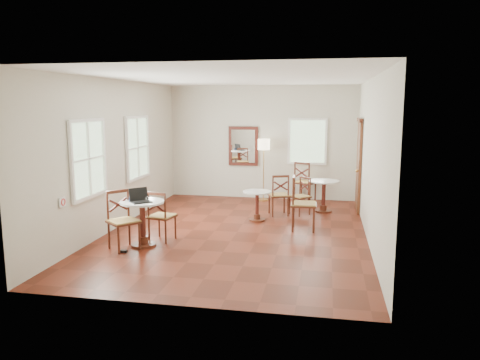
% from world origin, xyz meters
% --- Properties ---
extents(ground, '(7.00, 7.00, 0.00)m').
position_xyz_m(ground, '(0.00, 0.00, 0.00)').
color(ground, '#571C0F').
rests_on(ground, ground).
extents(room_shell, '(5.02, 7.02, 3.01)m').
position_xyz_m(room_shell, '(-0.06, 0.27, 1.89)').
color(room_shell, beige).
rests_on(room_shell, ground).
extents(cafe_table_near, '(0.78, 0.78, 0.82)m').
position_xyz_m(cafe_table_near, '(-1.48, -1.21, 0.51)').
color(cafe_table_near, '#4D2113').
rests_on(cafe_table_near, ground).
extents(cafe_table_mid, '(0.62, 0.62, 0.65)m').
position_xyz_m(cafe_table_mid, '(0.25, 0.99, 0.40)').
color(cafe_table_mid, '#4D2113').
rests_on(cafe_table_mid, ground).
extents(cafe_table_back, '(0.71, 0.71, 0.75)m').
position_xyz_m(cafe_table_back, '(1.66, 2.10, 0.46)').
color(cafe_table_back, '#4D2113').
rests_on(cafe_table_back, ground).
extents(chair_near_a, '(0.51, 0.51, 0.94)m').
position_xyz_m(chair_near_a, '(-1.27, -0.83, 0.47)').
color(chair_near_a, '#4D2113').
rests_on(chair_near_a, ground).
extents(chair_near_b, '(0.67, 0.67, 1.03)m').
position_xyz_m(chair_near_b, '(-1.75, -1.44, 0.51)').
color(chair_near_b, '#4D2113').
rests_on(chair_near_b, ground).
extents(chair_mid_a, '(0.56, 0.56, 0.95)m').
position_xyz_m(chair_mid_a, '(0.66, 1.58, 0.47)').
color(chair_mid_a, '#4D2113').
rests_on(chair_mid_a, ground).
extents(chair_mid_b, '(0.52, 0.52, 1.09)m').
position_xyz_m(chair_mid_b, '(1.25, 0.40, 0.54)').
color(chair_mid_b, '#4D2113').
rests_on(chair_mid_b, ground).
extents(chair_back_a, '(0.64, 0.64, 1.06)m').
position_xyz_m(chair_back_a, '(1.17, 3.14, 0.53)').
color(chair_back_a, '#4D2113').
rests_on(chair_back_a, ground).
extents(chair_back_b, '(0.56, 0.56, 0.86)m').
position_xyz_m(chair_back_b, '(1.14, 1.76, 0.43)').
color(chair_back_b, '#4D2113').
rests_on(chair_back_b, ground).
extents(floor_lamp, '(0.32, 0.32, 1.62)m').
position_xyz_m(floor_lamp, '(0.10, 3.15, 1.37)').
color(floor_lamp, '#BF8C3F').
rests_on(floor_lamp, ground).
extents(laptop, '(0.43, 0.43, 0.24)m').
position_xyz_m(laptop, '(-1.49, -1.28, 0.88)').
color(laptop, black).
rests_on(laptop, cafe_table_near).
extents(mouse, '(0.09, 0.06, 0.03)m').
position_xyz_m(mouse, '(-1.59, -1.28, 0.84)').
color(mouse, black).
rests_on(mouse, cafe_table_near).
extents(navy_mug, '(0.10, 0.07, 0.08)m').
position_xyz_m(navy_mug, '(-1.65, -1.30, 0.86)').
color(navy_mug, '#101C36').
rests_on(navy_mug, cafe_table_near).
extents(water_glass, '(0.05, 0.05, 0.09)m').
position_xyz_m(water_glass, '(-1.36, -1.27, 0.87)').
color(water_glass, white).
rests_on(water_glass, cafe_table_near).
extents(power_adapter, '(0.11, 0.07, 0.04)m').
position_xyz_m(power_adapter, '(-1.66, -1.64, 0.02)').
color(power_adapter, black).
rests_on(power_adapter, ground).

